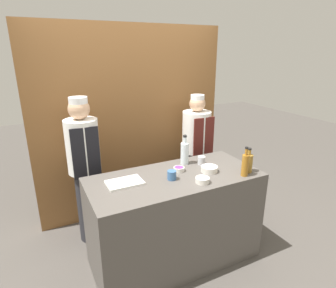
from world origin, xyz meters
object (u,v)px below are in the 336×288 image
object	(u,v)px
sauce_bowl_white	(202,180)
cup_blue	(172,175)
chef_right	(196,151)
bottle_clear	(185,153)
sauce_bowl_purple	(179,169)
bottle_amber	(245,165)
chef_left	(85,167)
cup_steel	(201,160)
sauce_bowl_yellow	(209,169)
cutting_board	(125,183)
bottle_vinegar	(248,163)

from	to	relation	value
sauce_bowl_white	cup_blue	size ratio (longest dim) A/B	1.49
sauce_bowl_white	chef_right	bearing A→B (deg)	60.74
chef_right	bottle_clear	bearing A→B (deg)	-132.36
sauce_bowl_white	chef_right	distance (m)	1.13
sauce_bowl_purple	bottle_amber	distance (m)	0.64
chef_left	bottle_amber	bearing A→B (deg)	-38.37
sauce_bowl_purple	chef_right	bearing A→B (deg)	46.99
cup_steel	cup_blue	bearing A→B (deg)	-158.07
cup_blue	chef_left	xyz separation A→B (m)	(-0.65, 0.80, -0.09)
sauce_bowl_yellow	bottle_clear	xyz separation A→B (m)	(-0.12, 0.29, 0.09)
sauce_bowl_white	cup_steel	bearing A→B (deg)	58.07
sauce_bowl_white	chef_left	bearing A→B (deg)	131.46
bottle_amber	chef_right	size ratio (longest dim) A/B	0.19
bottle_clear	chef_left	xyz separation A→B (m)	(-0.94, 0.52, -0.17)
cutting_board	bottle_amber	size ratio (longest dim) A/B	1.10
bottle_clear	cup_blue	bearing A→B (deg)	-136.76
bottle_vinegar	chef_right	size ratio (longest dim) A/B	0.16
cutting_board	chef_right	world-z (taller)	chef_right
sauce_bowl_purple	bottle_vinegar	world-z (taller)	bottle_vinegar
bottle_clear	bottle_amber	size ratio (longest dim) A/B	1.08
sauce_bowl_yellow	chef_left	bearing A→B (deg)	142.81
chef_left	bottle_clear	bearing A→B (deg)	-28.62
sauce_bowl_purple	bottle_vinegar	bearing A→B (deg)	-27.99
cutting_board	chef_left	xyz separation A→B (m)	(-0.23, 0.68, -0.06)
chef_right	cup_blue	bearing A→B (deg)	-133.98
cutting_board	bottle_vinegar	size ratio (longest dim) A/B	1.29
cutting_board	sauce_bowl_purple	bearing A→B (deg)	2.12
cup_steel	bottle_amber	bearing A→B (deg)	-62.82
cup_steel	chef_right	distance (m)	0.71
cup_blue	chef_left	bearing A→B (deg)	129.11
sauce_bowl_white	sauce_bowl_purple	xyz separation A→B (m)	(-0.07, 0.32, -0.00)
bottle_amber	sauce_bowl_purple	bearing A→B (deg)	143.78
cup_steel	bottle_clear	bearing A→B (deg)	145.65
bottle_clear	chef_right	bearing A→B (deg)	47.64
bottle_amber	chef_right	xyz separation A→B (m)	(0.11, 1.04, -0.22)
bottle_clear	sauce_bowl_purple	bearing A→B (deg)	-135.22
sauce_bowl_white	bottle_clear	world-z (taller)	bottle_clear
bottle_clear	sauce_bowl_yellow	bearing A→B (deg)	-68.08
bottle_clear	cup_blue	world-z (taller)	bottle_clear
sauce_bowl_white	chef_right	xyz separation A→B (m)	(0.55, 0.98, -0.13)
bottle_vinegar	bottle_amber	distance (m)	0.11
sauce_bowl_purple	sauce_bowl_yellow	distance (m)	0.30
sauce_bowl_purple	bottle_clear	xyz separation A→B (m)	(0.15, 0.15, 0.10)
sauce_bowl_white	cup_steel	world-z (taller)	cup_steel
sauce_bowl_white	cup_steel	distance (m)	0.43
sauce_bowl_purple	cup_blue	size ratio (longest dim) A/B	1.27
bottle_clear	chef_right	xyz separation A→B (m)	(0.47, 0.52, -0.22)
bottle_clear	sauce_bowl_white	bearing A→B (deg)	-99.65
cup_steel	chef_left	bearing A→B (deg)	150.57
bottle_amber	sauce_bowl_white	bearing A→B (deg)	172.91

